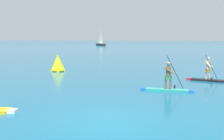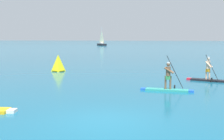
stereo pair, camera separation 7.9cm
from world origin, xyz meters
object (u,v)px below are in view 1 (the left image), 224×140
Objects in this scene: race_marker_buoy at (58,64)px; sailboat_left_horizon at (101,43)px; paddleboarder_far_right at (209,76)px; paddleboarder_mid_center at (168,84)px.

sailboat_left_horizon reaches higher than race_marker_buoy.
paddleboarder_far_right is at bearing -16.84° from race_marker_buoy.
paddleboarder_mid_center is 2.01× the size of race_marker_buoy.
paddleboarder_far_right is 84.11m from sailboat_left_horizon.
race_marker_buoy is 0.23× the size of sailboat_left_horizon.
race_marker_buoy is at bearing -176.62° from paddleboarder_far_right.
paddleboarder_mid_center is at bearing -103.42° from paddleboarder_far_right.
paddleboarder_mid_center is 12.47m from race_marker_buoy.
paddleboarder_far_right is 2.05× the size of race_marker_buoy.
sailboat_left_horizon is at bearing 99.42° from race_marker_buoy.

